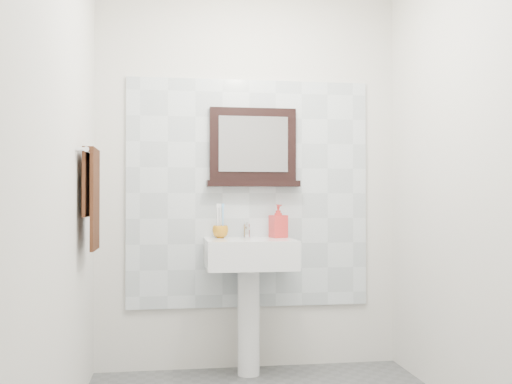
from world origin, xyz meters
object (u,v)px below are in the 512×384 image
(soap_dispenser, at_px, (278,221))
(hand_towel, at_px, (92,191))
(framed_mirror, at_px, (253,150))
(pedestal_sink, at_px, (250,268))
(toothbrush_cup, at_px, (220,232))

(soap_dispenser, height_order, hand_towel, hand_towel)
(framed_mirror, bearing_deg, pedestal_sink, -104.31)
(framed_mirror, bearing_deg, soap_dispenser, -26.57)
(pedestal_sink, relative_size, framed_mirror, 1.57)
(pedestal_sink, relative_size, toothbrush_cup, 9.49)
(toothbrush_cup, relative_size, framed_mirror, 0.17)
(framed_mirror, distance_m, hand_towel, 1.15)
(framed_mirror, xyz_separation_m, hand_towel, (-0.96, -0.56, -0.28))
(toothbrush_cup, bearing_deg, framed_mirror, 14.63)
(pedestal_sink, distance_m, hand_towel, 1.10)
(soap_dispenser, height_order, framed_mirror, framed_mirror)
(pedestal_sink, bearing_deg, toothbrush_cup, 143.22)
(pedestal_sink, distance_m, toothbrush_cup, 0.31)
(hand_towel, bearing_deg, soap_dispenser, 23.41)
(hand_towel, bearing_deg, framed_mirror, 30.26)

